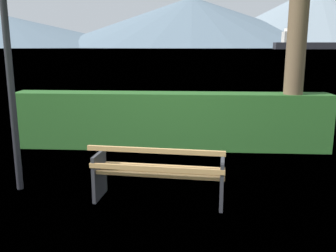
# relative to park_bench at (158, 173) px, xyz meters

# --- Properties ---
(ground_plane) EXTENTS (1400.00, 1400.00, 0.00)m
(ground_plane) POSITION_rel_park_bench_xyz_m (0.01, 0.06, -0.43)
(ground_plane) COLOR #4C6B33
(water_surface) EXTENTS (620.00, 620.00, 0.00)m
(water_surface) POSITION_rel_park_bench_xyz_m (0.01, 307.17, -0.43)
(water_surface) COLOR #6B8EA3
(water_surface) RESTS_ON ground_plane
(park_bench) EXTENTS (1.89, 0.74, 0.87)m
(park_bench) POSITION_rel_park_bench_xyz_m (0.00, 0.00, 0.00)
(park_bench) COLOR tan
(park_bench) RESTS_ON ground_plane
(hedge_row) EXTENTS (6.69, 0.60, 1.21)m
(hedge_row) POSITION_rel_park_bench_xyz_m (0.01, 2.86, 0.17)
(hedge_row) COLOR #285B23
(hedge_row) RESTS_ON ground_plane
(lamp_post) EXTENTS (0.30, 0.30, 3.98)m
(lamp_post) POSITION_rel_park_bench_xyz_m (-2.20, 0.37, 2.25)
(lamp_post) COLOR black
(lamp_post) RESTS_ON ground_plane
(cargo_ship_large) EXTENTS (63.81, 11.97, 14.65)m
(cargo_ship_large) POSITION_rel_park_bench_xyz_m (86.43, 268.76, 3.67)
(cargo_ship_large) COLOR #232328
(cargo_ship_large) RESTS_ON water_surface
(distant_hills) EXTENTS (840.03, 450.77, 87.65)m
(distant_hills) POSITION_rel_park_bench_xyz_m (-4.47, 555.43, 35.24)
(distant_hills) COLOR slate
(distant_hills) RESTS_ON ground_plane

